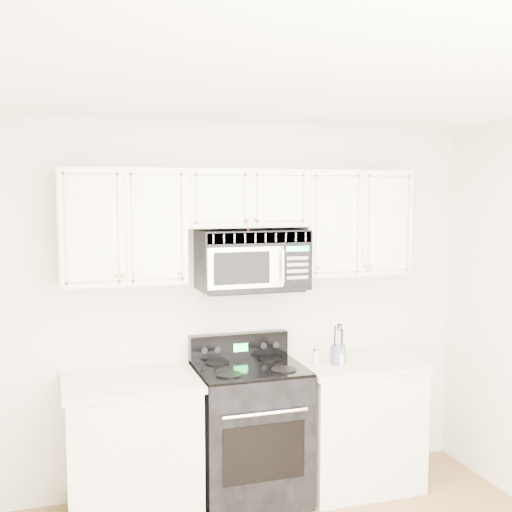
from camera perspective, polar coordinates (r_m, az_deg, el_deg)
name	(u,v)px	position (r m, az deg, el deg)	size (l,w,h in m)	color
room	(342,370)	(3.02, 7.62, -10.04)	(3.51, 3.51, 2.61)	brown
base_cabinet_left	(132,454)	(4.43, -10.95, -16.86)	(0.86, 0.65, 0.92)	white
base_cabinet_right	(355,426)	(4.86, 8.82, -14.73)	(0.86, 0.65, 0.92)	white
range	(250,431)	(4.56, -0.56, -15.25)	(0.72, 0.66, 1.11)	black
upper_cabinets	(243,219)	(4.40, -1.13, 3.32)	(2.44, 0.37, 0.75)	white
microwave	(252,259)	(4.41, -0.33, -0.30)	(0.74, 0.42, 0.41)	black
utensil_crock	(338,354)	(4.55, 7.30, -8.66)	(0.11, 0.11, 0.28)	slate
shaker_salt	(316,356)	(4.56, 5.37, -8.81)	(0.05, 0.05, 0.11)	silver
shaker_pepper	(341,358)	(4.52, 7.56, -9.01)	(0.04, 0.04, 0.10)	silver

